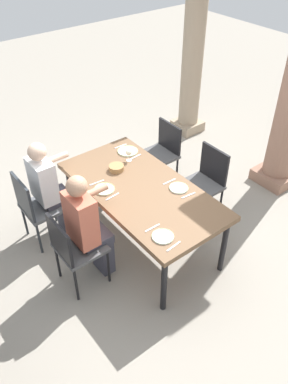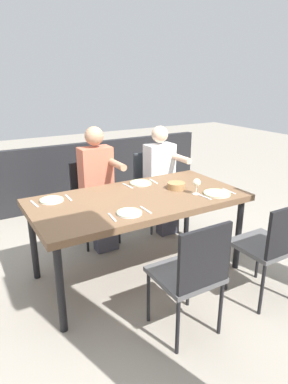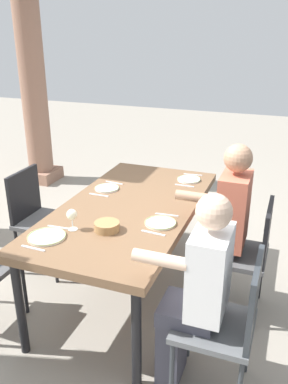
# 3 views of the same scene
# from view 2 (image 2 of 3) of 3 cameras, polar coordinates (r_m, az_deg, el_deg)

# --- Properties ---
(ground_plane) EXTENTS (16.00, 16.00, 0.00)m
(ground_plane) POSITION_cam_2_polar(r_m,az_deg,el_deg) (3.40, -0.87, -13.25)
(ground_plane) COLOR gray
(dining_table) EXTENTS (1.91, 0.97, 0.78)m
(dining_table) POSITION_cam_2_polar(r_m,az_deg,el_deg) (3.07, -0.94, -1.93)
(dining_table) COLOR brown
(dining_table) RESTS_ON ground
(chair_west_north) EXTENTS (0.44, 0.44, 0.89)m
(chair_west_north) POSITION_cam_2_polar(r_m,az_deg,el_deg) (2.96, 20.59, -8.08)
(chair_west_north) COLOR #4F4F50
(chair_west_north) RESTS_ON ground
(chair_west_south) EXTENTS (0.44, 0.44, 0.92)m
(chair_west_south) POSITION_cam_2_polar(r_m,az_deg,el_deg) (4.22, 1.59, 1.31)
(chair_west_south) COLOR #5B5E61
(chair_west_south) RESTS_ON ground
(chair_mid_north) EXTENTS (0.44, 0.44, 0.91)m
(chair_mid_north) POSITION_cam_2_polar(r_m,az_deg,el_deg) (2.44, 8.09, -13.09)
(chair_mid_north) COLOR #4F4F50
(chair_mid_north) RESTS_ON ground
(chair_mid_south) EXTENTS (0.44, 0.44, 0.90)m
(chair_mid_south) POSITION_cam_2_polar(r_m,az_deg,el_deg) (3.87, -8.59, -0.49)
(chair_mid_south) COLOR #4F4F50
(chair_mid_south) RESTS_ON ground
(diner_woman_green) EXTENTS (0.35, 0.49, 1.32)m
(diner_woman_green) POSITION_cam_2_polar(r_m,az_deg,el_deg) (3.65, -7.57, 1.15)
(diner_woman_green) COLOR #3F3F4C
(diner_woman_green) RESTS_ON ground
(diner_man_white) EXTENTS (0.35, 0.49, 1.26)m
(diner_man_white) POSITION_cam_2_polar(r_m,az_deg,el_deg) (4.02, 3.12, 2.56)
(diner_man_white) COLOR #3F3F4C
(diner_man_white) RESTS_ON ground
(patio_railing) EXTENTS (4.31, 0.10, 0.90)m
(patio_railing) POSITION_cam_2_polar(r_m,az_deg,el_deg) (4.96, -12.67, 2.64)
(patio_railing) COLOR black
(patio_railing) RESTS_ON ground
(plate_0) EXTENTS (0.25, 0.25, 0.02)m
(plate_0) POSITION_cam_2_polar(r_m,az_deg,el_deg) (3.19, 12.14, -0.22)
(plate_0) COLOR silver
(plate_0) RESTS_ON dining_table
(wine_glass_0) EXTENTS (0.07, 0.07, 0.15)m
(wine_glass_0) POSITION_cam_2_polar(r_m,az_deg,el_deg) (3.13, 8.83, 1.49)
(wine_glass_0) COLOR white
(wine_glass_0) RESTS_ON dining_table
(fork_0) EXTENTS (0.02, 0.17, 0.01)m
(fork_0) POSITION_cam_2_polar(r_m,az_deg,el_deg) (3.29, 14.08, 0.12)
(fork_0) COLOR silver
(fork_0) RESTS_ON dining_table
(spoon_0) EXTENTS (0.03, 0.17, 0.01)m
(spoon_0) POSITION_cam_2_polar(r_m,az_deg,el_deg) (3.09, 10.07, -0.79)
(spoon_0) COLOR silver
(spoon_0) RESTS_ON dining_table
(plate_1) EXTENTS (0.22, 0.22, 0.02)m
(plate_1) POSITION_cam_2_polar(r_m,az_deg,el_deg) (3.42, -0.55, 1.54)
(plate_1) COLOR silver
(plate_1) RESTS_ON dining_table
(fork_1) EXTENTS (0.03, 0.17, 0.01)m
(fork_1) POSITION_cam_2_polar(r_m,az_deg,el_deg) (3.49, 1.59, 1.82)
(fork_1) COLOR silver
(fork_1) RESTS_ON dining_table
(spoon_1) EXTENTS (0.03, 0.17, 0.01)m
(spoon_1) POSITION_cam_2_polar(r_m,az_deg,el_deg) (3.35, -2.77, 1.05)
(spoon_1) COLOR silver
(spoon_1) RESTS_ON dining_table
(plate_2) EXTENTS (0.20, 0.20, 0.02)m
(plate_2) POSITION_cam_2_polar(r_m,az_deg,el_deg) (2.69, -2.48, -3.50)
(plate_2) COLOR white
(plate_2) RESTS_ON dining_table
(fork_2) EXTENTS (0.02, 0.17, 0.01)m
(fork_2) POSITION_cam_2_polar(r_m,az_deg,el_deg) (2.76, 0.28, -3.01)
(fork_2) COLOR silver
(fork_2) RESTS_ON dining_table
(spoon_2) EXTENTS (0.03, 0.17, 0.01)m
(spoon_2) POSITION_cam_2_polar(r_m,az_deg,el_deg) (2.63, -5.37, -4.24)
(spoon_2) COLOR silver
(spoon_2) RESTS_ON dining_table
(plate_3) EXTENTS (0.21, 0.21, 0.02)m
(plate_3) POSITION_cam_2_polar(r_m,az_deg,el_deg) (3.06, -15.23, -1.30)
(plate_3) COLOR white
(plate_3) RESTS_ON dining_table
(fork_3) EXTENTS (0.02, 0.17, 0.01)m
(fork_3) POSITION_cam_2_polar(r_m,az_deg,el_deg) (3.10, -12.56, -0.93)
(fork_3) COLOR silver
(fork_3) RESTS_ON dining_table
(spoon_3) EXTENTS (0.03, 0.17, 0.01)m
(spoon_3) POSITION_cam_2_polar(r_m,az_deg,el_deg) (3.03, -17.94, -1.89)
(spoon_3) COLOR silver
(spoon_3) RESTS_ON dining_table
(bread_basket) EXTENTS (0.17, 0.17, 0.06)m
(bread_basket) POSITION_cam_2_polar(r_m,az_deg,el_deg) (3.28, 5.41, 1.07)
(bread_basket) COLOR #9E7547
(bread_basket) RESTS_ON dining_table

